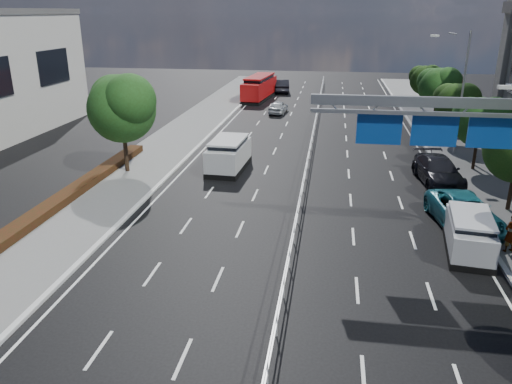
# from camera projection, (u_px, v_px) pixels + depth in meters

# --- Properties ---
(ground) EXTENTS (160.00, 160.00, 0.00)m
(ground) POSITION_uv_depth(u_px,v_px,m) (271.00, 367.00, 15.32)
(ground) COLOR black
(ground) RESTS_ON ground
(kerb_near) EXTENTS (0.25, 140.00, 0.15)m
(kerb_near) POSITION_uv_depth(u_px,v_px,m) (2.00, 338.00, 16.58)
(kerb_near) COLOR silver
(kerb_near) RESTS_ON ground
(median_fence) EXTENTS (0.05, 85.00, 1.02)m
(median_fence) POSITION_uv_depth(u_px,v_px,m) (309.00, 155.00, 36.04)
(median_fence) COLOR silver
(median_fence) RESTS_ON ground
(overhead_gantry) EXTENTS (10.24, 0.38, 7.45)m
(overhead_gantry) POSITION_uv_depth(u_px,v_px,m) (453.00, 125.00, 21.78)
(overhead_gantry) COLOR gray
(overhead_gantry) RESTS_ON ground
(streetlight_far) EXTENTS (2.78, 2.40, 9.00)m
(streetlight_far) POSITION_uv_depth(u_px,v_px,m) (459.00, 85.00, 36.20)
(streetlight_far) COLOR gray
(streetlight_far) RESTS_ON ground
(near_tree_back) EXTENTS (4.84, 4.51, 6.69)m
(near_tree_back) POSITION_uv_depth(u_px,v_px,m) (122.00, 105.00, 32.13)
(near_tree_back) COLOR black
(near_tree_back) RESTS_ON ground
(far_tree_e) EXTENTS (3.63, 3.38, 5.13)m
(far_tree_e) POSITION_uv_depth(u_px,v_px,m) (481.00, 119.00, 32.92)
(far_tree_e) COLOR black
(far_tree_e) RESTS_ON ground
(far_tree_f) EXTENTS (3.52, 3.28, 5.02)m
(far_tree_f) POSITION_uv_depth(u_px,v_px,m) (456.00, 101.00, 39.91)
(far_tree_f) COLOR black
(far_tree_f) RESTS_ON ground
(far_tree_g) EXTENTS (3.96, 3.69, 5.45)m
(far_tree_g) POSITION_uv_depth(u_px,v_px,m) (439.00, 85.00, 46.78)
(far_tree_g) COLOR black
(far_tree_g) RESTS_ON ground
(far_tree_h) EXTENTS (3.41, 3.18, 4.91)m
(far_tree_h) POSITION_uv_depth(u_px,v_px,m) (425.00, 78.00, 53.86)
(far_tree_h) COLOR black
(far_tree_h) RESTS_ON ground
(white_minivan) EXTENTS (2.40, 5.08, 2.16)m
(white_minivan) POSITION_uv_depth(u_px,v_px,m) (229.00, 155.00, 34.07)
(white_minivan) COLOR black
(white_minivan) RESTS_ON ground
(red_bus) EXTENTS (3.28, 9.78, 2.87)m
(red_bus) POSITION_uv_depth(u_px,v_px,m) (259.00, 87.00, 61.21)
(red_bus) COLOR black
(red_bus) RESTS_ON ground
(near_car_silver) EXTENTS (1.98, 4.08, 1.34)m
(near_car_silver) POSITION_uv_depth(u_px,v_px,m) (278.00, 107.00, 53.00)
(near_car_silver) COLOR #A5A8AC
(near_car_silver) RESTS_ON ground
(near_car_dark) EXTENTS (2.39, 5.30, 1.69)m
(near_car_dark) POSITION_uv_depth(u_px,v_px,m) (282.00, 86.00, 66.58)
(near_car_dark) COLOR black
(near_car_dark) RESTS_ON ground
(silver_minivan) EXTENTS (2.33, 4.49, 1.79)m
(silver_minivan) POSITION_uv_depth(u_px,v_px,m) (469.00, 234.00, 22.42)
(silver_minivan) COLOR black
(silver_minivan) RESTS_ON ground
(parked_car_teal) EXTENTS (3.32, 5.95, 1.57)m
(parked_car_teal) POSITION_uv_depth(u_px,v_px,m) (464.00, 212.00, 25.02)
(parked_car_teal) COLOR #185F6E
(parked_car_teal) RESTS_ON ground
(parked_car_dark) EXTENTS (2.89, 5.80, 1.62)m
(parked_car_dark) POSITION_uv_depth(u_px,v_px,m) (438.00, 170.00, 31.51)
(parked_car_dark) COLOR black
(parked_car_dark) RESTS_ON ground
(pedestrian_a) EXTENTS (0.77, 0.67, 1.78)m
(pedestrian_a) POSITION_uv_depth(u_px,v_px,m) (511.00, 233.00, 22.12)
(pedestrian_a) COLOR gray
(pedestrian_a) RESTS_ON sidewalk_far
(pedestrian_b) EXTENTS (1.15, 1.10, 1.86)m
(pedestrian_b) POSITION_uv_depth(u_px,v_px,m) (504.00, 154.00, 34.07)
(pedestrian_b) COLOR gray
(pedestrian_b) RESTS_ON sidewalk_far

